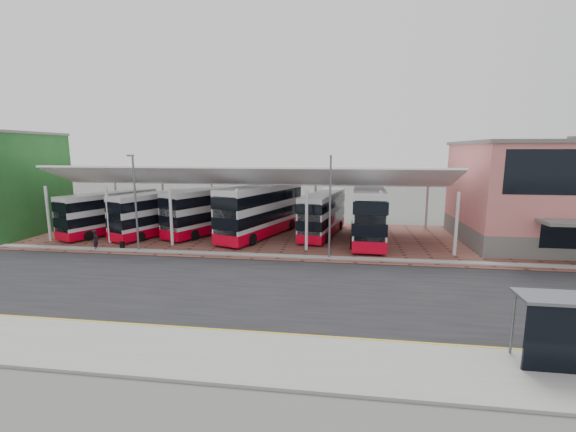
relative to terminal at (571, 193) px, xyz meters
name	(u,v)px	position (x,y,z in m)	size (l,w,h in m)	color
ground	(294,285)	(-23.00, -13.92, -4.66)	(140.00, 140.00, 0.00)	#4E504A
road	(292,290)	(-23.00, -14.92, -4.65)	(120.00, 14.00, 0.02)	black
forecourt	(331,239)	(-21.00, -0.92, -4.63)	(72.00, 16.00, 0.06)	brown
sidewalk	(267,358)	(-23.00, -22.92, -4.59)	(120.00, 4.00, 0.14)	gray
north_kerb	(304,257)	(-23.00, -7.72, -4.59)	(120.00, 0.80, 0.14)	gray
yellow_line_near	(275,336)	(-23.00, -20.92, -4.63)	(120.00, 0.12, 0.01)	gold
yellow_line_far	(276,333)	(-23.00, -20.62, -4.63)	(120.00, 0.12, 0.01)	gold
canopy	(251,177)	(-29.00, 0.01, 1.14)	(37.00, 11.63, 7.07)	silver
terminal	(571,193)	(0.00, 0.00, 0.00)	(18.40, 14.40, 9.25)	#615E5A
shop_green	(9,184)	(-53.00, -2.95, 0.46)	(6.40, 10.20, 10.22)	#246026
lamp_west	(135,200)	(-37.00, -7.65, -0.30)	(0.16, 0.90, 8.07)	#5B5E65
lamp_east	(330,204)	(-21.00, -7.65, -0.30)	(0.16, 0.90, 8.07)	#5B5E65
bus_0	(110,213)	(-43.43, -1.42, -2.53)	(5.95, 10.23, 4.16)	silver
bus_1	(159,213)	(-38.26, -1.12, -2.49)	(6.20, 10.40, 4.24)	silver
bus_2	(211,211)	(-33.37, 0.38, -2.34)	(7.04, 11.07, 4.55)	silver
bus_3	(261,211)	(-27.91, -0.45, -2.12)	(6.68, 12.34, 4.99)	silver
bus_4	(323,214)	(-21.93, 0.65, -2.51)	(4.29, 10.48, 4.21)	silver
bus_5	(368,214)	(-17.64, -0.86, -2.14)	(3.35, 12.12, 4.96)	silver
pedestrian	(96,240)	(-40.71, -7.84, -3.74)	(0.63, 0.41, 1.73)	black
suitcase	(122,245)	(-38.80, -7.08, -4.30)	(0.34, 0.25, 0.59)	black
bus_shelter	(576,326)	(-11.30, -22.15, -2.79)	(3.49, 1.61, 2.78)	black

